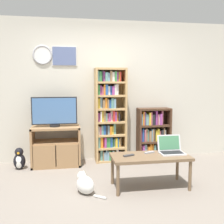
{
  "coord_description": "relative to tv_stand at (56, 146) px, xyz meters",
  "views": [
    {
      "loc": [
        -0.67,
        -3.18,
        1.47
      ],
      "look_at": [
        0.04,
        0.93,
        0.99
      ],
      "focal_mm": 42.0,
      "sensor_mm": 36.0,
      "label": 1
    }
  ],
  "objects": [
    {
      "name": "ground_plane",
      "position": [
        0.88,
        -1.42,
        -0.35
      ],
      "size": [
        18.0,
        18.0,
        0.0
      ],
      "primitive_type": "plane",
      "color": "gray"
    },
    {
      "name": "wall_back",
      "position": [
        0.87,
        0.3,
        0.96
      ],
      "size": [
        5.65,
        0.09,
        2.6
      ],
      "color": "beige",
      "rests_on": "ground_plane"
    },
    {
      "name": "remote_near_laptop",
      "position": [
        1.03,
        -1.2,
        0.12
      ],
      "size": [
        0.17,
        0.1,
        0.02
      ],
      "rotation": [
        0.0,
        0.0,
        1.93
      ],
      "color": "#38383A",
      "rests_on": "coffee_table"
    },
    {
      "name": "television",
      "position": [
        -0.01,
        0.0,
        0.61
      ],
      "size": [
        0.77,
        0.18,
        0.52
      ],
      "color": "black",
      "rests_on": "tv_stand"
    },
    {
      "name": "coffee_table",
      "position": [
        1.33,
        -1.21,
        0.06
      ],
      "size": [
        1.08,
        0.5,
        0.46
      ],
      "color": "brown",
      "rests_on": "ground_plane"
    },
    {
      "name": "penguin_figurine",
      "position": [
        -0.61,
        -0.11,
        -0.18
      ],
      "size": [
        0.2,
        0.18,
        0.37
      ],
      "color": "black",
      "rests_on": "ground_plane"
    },
    {
      "name": "cat",
      "position": [
        0.42,
        -1.26,
        -0.22
      ],
      "size": [
        0.42,
        0.41,
        0.29
      ],
      "rotation": [
        0.0,
        0.0,
        0.55
      ],
      "color": "white",
      "rests_on": "ground_plane"
    },
    {
      "name": "laptop",
      "position": [
        1.65,
        -1.15,
        0.17
      ],
      "size": [
        0.35,
        0.27,
        0.25
      ],
      "rotation": [
        0.0,
        0.0,
        -0.0
      ],
      "color": "silver",
      "rests_on": "coffee_table"
    },
    {
      "name": "tv_stand",
      "position": [
        0.0,
        0.0,
        0.0
      ],
      "size": [
        0.83,
        0.47,
        0.69
      ],
      "color": "#9E754C",
      "rests_on": "ground_plane"
    },
    {
      "name": "bookshelf_tall",
      "position": [
        0.96,
        0.12,
        0.49
      ],
      "size": [
        0.57,
        0.31,
        1.72
      ],
      "color": "tan",
      "rests_on": "ground_plane"
    },
    {
      "name": "remote_far_from_laptop",
      "position": [
        1.35,
        -1.1,
        0.12
      ],
      "size": [
        0.16,
        0.1,
        0.02
      ],
      "rotation": [
        0.0,
        0.0,
        5.09
      ],
      "color": "#99999E",
      "rests_on": "coffee_table"
    },
    {
      "name": "bookshelf_short",
      "position": [
        1.8,
        0.14,
        0.14
      ],
      "size": [
        0.63,
        0.27,
        0.97
      ],
      "color": "#472D1E",
      "rests_on": "ground_plane"
    }
  ]
}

